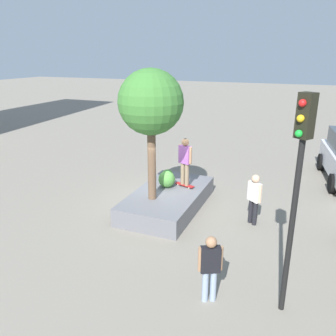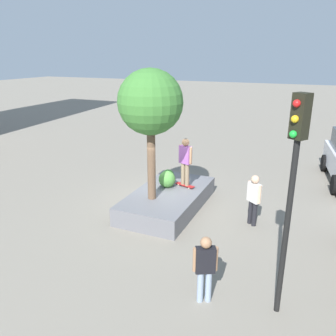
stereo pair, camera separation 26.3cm
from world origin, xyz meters
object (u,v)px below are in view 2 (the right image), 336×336
object	(u,v)px
plaza_tree	(150,103)
traffic_light_corner	(293,173)
skateboarder	(185,159)
passerby_with_bag	(205,265)
skateboard	(185,185)
planter_ledge	(168,199)
pedestrian_crossing	(254,197)

from	to	relation	value
plaza_tree	traffic_light_corner	bearing A→B (deg)	55.69
skateboarder	passerby_with_bag	bearing A→B (deg)	25.61
skateboard	skateboarder	bearing A→B (deg)	0.00
traffic_light_corner	skateboarder	bearing A→B (deg)	-139.49
planter_ledge	skateboard	bearing A→B (deg)	150.39
skateboard	skateboarder	size ratio (longest dim) A/B	0.46
planter_ledge	passerby_with_bag	bearing A→B (deg)	32.96
pedestrian_crossing	traffic_light_corner	bearing A→B (deg)	18.17
planter_ledge	pedestrian_crossing	world-z (taller)	pedestrian_crossing
pedestrian_crossing	passerby_with_bag	size ratio (longest dim) A/B	1.05
pedestrian_crossing	skateboard	bearing A→B (deg)	-106.07
pedestrian_crossing	plaza_tree	bearing A→B (deg)	-78.04
plaza_tree	passerby_with_bag	world-z (taller)	plaza_tree
pedestrian_crossing	planter_ledge	bearing A→B (deg)	-91.54
skateboarder	plaza_tree	bearing A→B (deg)	-23.82
planter_ledge	plaza_tree	size ratio (longest dim) A/B	0.97
planter_ledge	skateboard	distance (m)	0.89
passerby_with_bag	planter_ledge	bearing A→B (deg)	-147.04
traffic_light_corner	pedestrian_crossing	distance (m)	4.64
passerby_with_bag	pedestrian_crossing	bearing A→B (deg)	175.86
plaza_tree	pedestrian_crossing	world-z (taller)	plaza_tree
skateboard	traffic_light_corner	size ratio (longest dim) A/B	0.17
traffic_light_corner	pedestrian_crossing	size ratio (longest dim) A/B	2.74
plaza_tree	passerby_with_bag	xyz separation A→B (m)	(3.51, 3.05, -2.97)
planter_ledge	traffic_light_corner	world-z (taller)	traffic_light_corner
skateboarder	pedestrian_crossing	xyz separation A→B (m)	(0.78, 2.70, -0.75)
planter_ledge	passerby_with_bag	distance (m)	5.17
plaza_tree	skateboard	size ratio (longest dim) A/B	5.30
planter_ledge	pedestrian_crossing	distance (m)	3.17
pedestrian_crossing	skateboarder	bearing A→B (deg)	-106.07
plaza_tree	skateboard	world-z (taller)	plaza_tree
planter_ledge	plaza_tree	world-z (taller)	plaza_tree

